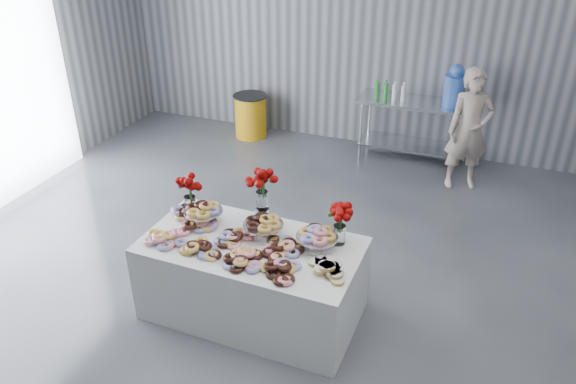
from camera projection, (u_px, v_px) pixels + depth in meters
name	position (u px, v px, depth m)	size (l,w,h in m)	color
ground	(263.00, 344.00, 4.85)	(9.00, 9.00, 0.00)	#37393F
room_walls	(220.00, 30.00, 3.71)	(8.04, 9.04, 4.02)	gray
display_table	(252.00, 278.00, 5.04)	(1.90, 1.00, 0.75)	white
prep_table	(412.00, 120.00, 7.74)	(1.50, 0.60, 0.90)	silver
donut_mounds	(249.00, 243.00, 4.80)	(1.80, 0.80, 0.09)	#DCAD50
cake_stand_left	(203.00, 210.00, 5.09)	(0.36, 0.36, 0.17)	silver
cake_stand_mid	(263.00, 223.00, 4.90)	(0.36, 0.36, 0.17)	silver
cake_stand_right	(317.00, 235.00, 4.73)	(0.36, 0.36, 0.17)	silver
danish_pile	(328.00, 268.00, 4.46)	(0.48, 0.48, 0.11)	white
bouquet_left	(188.00, 186.00, 5.17)	(0.26, 0.26, 0.42)	white
bouquet_right	(340.00, 214.00, 4.73)	(0.26, 0.26, 0.42)	white
bouquet_center	(262.00, 187.00, 4.97)	(0.26, 0.26, 0.57)	silver
water_jug	(455.00, 87.00, 7.32)	(0.28, 0.28, 0.55)	#457AEC
drink_bottles	(390.00, 90.00, 7.55)	(0.54, 0.08, 0.27)	#268C33
person	(469.00, 130.00, 7.01)	(0.57, 0.37, 1.56)	#CC8C93
trash_barrel	(251.00, 116.00, 8.65)	(0.52, 0.52, 0.67)	orange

